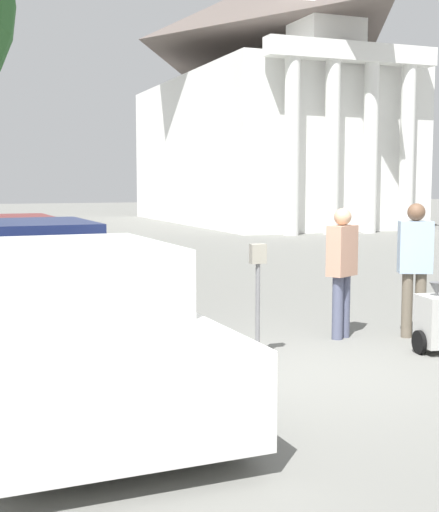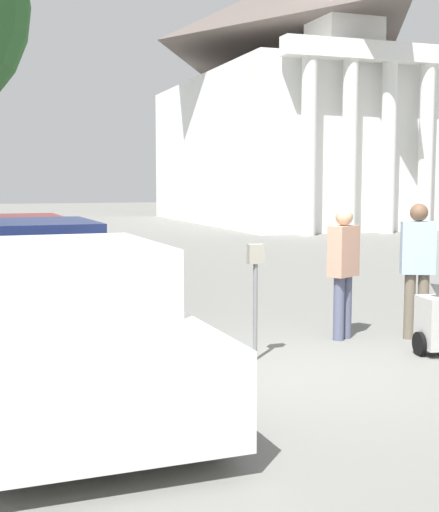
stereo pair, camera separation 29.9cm
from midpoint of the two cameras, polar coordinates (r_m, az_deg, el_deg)
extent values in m
plane|color=slate|center=(7.72, 7.94, -9.22)|extent=(120.00, 120.00, 0.00)
cube|color=silver|center=(6.95, -11.41, -6.49)|extent=(2.02, 5.00, 0.71)
cube|color=silver|center=(6.64, -11.25, -1.43)|extent=(1.72, 2.12, 0.58)
cylinder|color=black|center=(8.64, -6.94, -5.34)|extent=(0.20, 0.66, 0.65)
cylinder|color=black|center=(5.79, 0.50, -11.00)|extent=(0.20, 0.66, 0.65)
cube|color=#19234C|center=(10.00, -13.90, -2.58)|extent=(1.90, 4.90, 0.73)
cube|color=#19234C|center=(9.73, -13.86, 1.05)|extent=(1.62, 2.08, 0.58)
cylinder|color=black|center=(11.63, -10.49, -2.33)|extent=(0.20, 0.71, 0.71)
cylinder|color=black|center=(8.72, -6.93, -5.06)|extent=(0.20, 0.71, 0.71)
cube|color=maroon|center=(13.44, -15.33, -0.40)|extent=(1.89, 5.25, 0.74)
cube|color=maroon|center=(13.18, -15.31, 2.10)|extent=(1.61, 2.23, 0.46)
cylinder|color=black|center=(15.16, -12.64, -0.40)|extent=(0.20, 0.74, 0.73)
cylinder|color=black|center=(11.99, -10.44, -2.02)|extent=(0.20, 0.74, 0.73)
cylinder|color=slate|center=(8.07, 3.94, -4.50)|extent=(0.05, 0.05, 1.10)
cube|color=gray|center=(7.98, 3.98, 0.17)|extent=(0.18, 0.09, 0.22)
cylinder|color=#515670|center=(9.37, 11.01, -4.02)|extent=(0.14, 0.14, 0.81)
cylinder|color=#515670|center=(9.23, 10.44, -4.16)|extent=(0.14, 0.14, 0.81)
cube|color=tan|center=(9.20, 10.82, 0.39)|extent=(0.47, 0.39, 0.64)
sphere|color=tan|center=(9.17, 10.87, 3.08)|extent=(0.22, 0.22, 0.22)
cylinder|color=#665B4C|center=(9.55, 16.84, -3.89)|extent=(0.14, 0.14, 0.84)
cylinder|color=#665B4C|center=(9.52, 15.83, -3.89)|extent=(0.14, 0.14, 0.84)
cube|color=#99B2CC|center=(9.43, 16.47, 0.64)|extent=(0.47, 0.38, 0.67)
sphere|color=brown|center=(9.40, 16.55, 3.36)|extent=(0.23, 0.23, 0.23)
cube|color=#B2B2AD|center=(8.74, 17.92, -5.08)|extent=(0.42, 0.49, 0.60)
cone|color=#59595B|center=(8.68, 18.01, -2.62)|extent=(0.18, 0.18, 0.16)
cylinder|color=black|center=(8.69, 16.65, -6.75)|extent=(0.09, 0.28, 0.28)
cube|color=white|center=(35.38, 5.05, 8.28)|extent=(8.49, 15.48, 6.87)
pyramid|color=#564C47|center=(36.23, 5.15, 18.64)|extent=(8.66, 15.79, 3.09)
cylinder|color=white|center=(26.75, 7.46, 8.62)|extent=(0.56, 0.56, 6.53)
cylinder|color=white|center=(27.56, 10.65, 8.49)|extent=(0.56, 0.56, 6.53)
cylinder|color=white|center=(28.44, 13.65, 8.34)|extent=(0.56, 0.56, 6.53)
cylinder|color=white|center=(29.40, 16.46, 8.19)|extent=(0.56, 0.56, 6.53)
cube|color=white|center=(28.38, 12.34, 15.72)|extent=(7.22, 0.70, 0.70)
camera|label=1|loc=(0.15, -89.03, 0.10)|focal=50.00mm
camera|label=2|loc=(0.15, 90.97, -0.10)|focal=50.00mm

